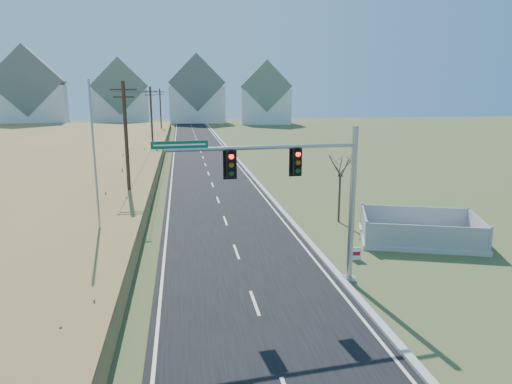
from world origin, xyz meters
name	(u,v)px	position (x,y,z in m)	size (l,w,h in m)	color
ground	(247,284)	(0.00, 0.00, 0.00)	(260.00, 260.00, 0.00)	#4B582A
road	(199,149)	(0.00, 50.00, 0.03)	(8.00, 180.00, 0.06)	black
curb	(227,148)	(4.15, 50.00, 0.09)	(0.30, 180.00, 0.18)	#B2AFA8
reed_marsh	(1,157)	(-24.00, 40.00, 0.65)	(38.00, 110.00, 1.30)	olive
utility_pole_near	(127,143)	(-6.50, 15.00, 4.68)	(1.80, 0.26, 9.00)	#422D1E
utility_pole_mid	(152,119)	(-6.50, 45.00, 4.68)	(1.80, 0.26, 9.00)	#422D1E
utility_pole_far	(161,111)	(-6.50, 75.00, 4.68)	(1.80, 0.26, 9.00)	#422D1E
condo_nw	(30,95)	(-38.00, 100.00, 7.70)	(17.69, 13.38, 19.05)	silver
condo_nnw	(121,98)	(-18.00, 108.00, 6.94)	(14.93, 11.17, 17.03)	silver
condo_n	(197,95)	(2.00, 112.00, 7.61)	(15.27, 10.20, 18.54)	silver
condo_ne	(265,98)	(20.00, 104.00, 6.84)	(14.12, 10.51, 16.52)	silver
traffic_signal_mast	(312,190)	(2.66, -0.55, 4.24)	(8.58, 1.03, 6.85)	#9EA0A5
fence_enclosure	(419,236)	(10.45, 4.37, 0.29)	(7.52, 6.24, 1.48)	#B7B5AD
open_sign	(356,254)	(5.77, 2.00, 0.35)	(0.52, 0.09, 0.65)	white
flagpole	(97,186)	(-7.00, 5.36, 3.53)	(0.40, 0.40, 8.85)	#B7B5AD
bare_tree	(341,164)	(7.24, 8.77, 3.77)	(1.77, 1.77, 4.68)	#4C3F33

